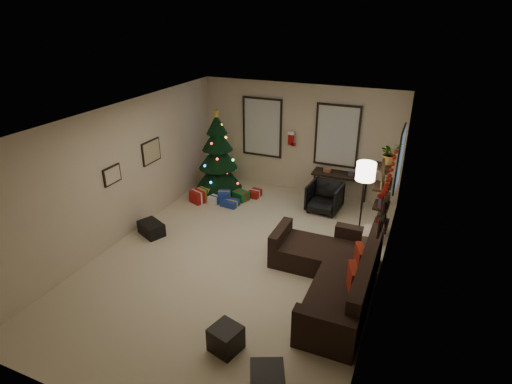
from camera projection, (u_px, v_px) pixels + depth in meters
floor at (239, 259)px, 7.74m from camera, size 7.00×7.00×0.00m
ceiling at (236, 118)px, 6.62m from camera, size 7.00×7.00×0.00m
wall_back at (298, 139)px, 10.11m from camera, size 5.00×0.00×5.00m
wall_front at (92, 324)px, 4.25m from camera, size 5.00×0.00×5.00m
wall_left at (122, 173)px, 8.07m from camera, size 0.00×7.00×7.00m
wall_right at (385, 221)px, 6.29m from camera, size 0.00×7.00×7.00m
window_back_left at (262, 127)px, 10.34m from camera, size 1.05×0.06×1.50m
window_back_right at (337, 136)px, 9.66m from camera, size 1.05×0.06×1.50m
window_right_wall at (400, 159)px, 8.37m from camera, size 0.06×0.90×1.30m
christmas_tree at (218, 158)px, 10.19m from camera, size 1.17×1.17×2.17m
presents at (221, 195)px, 10.03m from camera, size 1.50×1.11×0.30m
sofa at (334, 275)px, 6.82m from camera, size 1.86×2.71×0.86m
pillow_red_a at (353, 279)px, 6.11m from camera, size 0.24×0.43×0.42m
pillow_red_b at (360, 259)px, 6.60m from camera, size 0.25×0.42×0.41m
pillow_cream at (366, 241)px, 7.11m from camera, size 0.15×0.44×0.43m
ottoman_near at (226, 339)px, 5.64m from camera, size 0.47×0.47×0.37m
ottoman_far at (267, 382)px, 4.98m from camera, size 0.54×0.54×0.39m
desk at (341, 177)px, 9.75m from camera, size 1.33×0.47×0.71m
desk_chair at (325, 197)px, 9.40m from camera, size 0.71×0.67×0.69m
bookshelf at (383, 200)px, 8.06m from camera, size 0.30×0.53×1.80m
potted_plant at (391, 150)px, 7.80m from camera, size 0.67×0.67×0.56m
floor_lamp at (365, 177)px, 7.67m from camera, size 0.36×0.36×1.71m
art_map at (151, 152)px, 8.78m from camera, size 0.04×0.60×0.50m
art_abstract at (112, 175)px, 7.78m from camera, size 0.04×0.45×0.35m
gallery at (385, 209)px, 6.14m from camera, size 0.03×1.25×0.54m
garland at (388, 177)px, 6.09m from camera, size 0.08×1.90×0.30m
stocking_left at (291, 138)px, 10.03m from camera, size 0.20×0.05×0.36m
stocking_right at (307, 133)px, 10.07m from camera, size 0.20×0.05×0.36m
storage_bin at (151, 229)px, 8.51m from camera, size 0.65×0.56×0.27m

